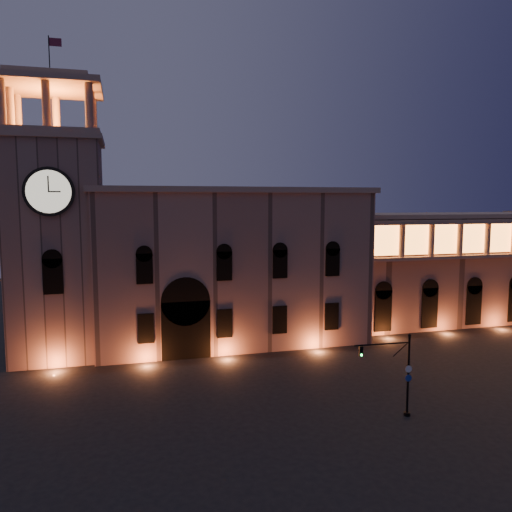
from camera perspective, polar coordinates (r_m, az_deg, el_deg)
name	(u,v)px	position (r m, az deg, el deg)	size (l,w,h in m)	color
ground	(319,414)	(40.01, 7.17, -17.52)	(160.00, 160.00, 0.00)	black
government_building	(230,265)	(57.49, -2.95, -1.07)	(30.80, 12.80, 17.60)	#8D685C
clock_tower	(57,236)	(55.29, -21.78, 2.08)	(9.80, 9.80, 32.40)	#8D685C
colonnade_wing	(470,266)	(74.38, 23.30, -1.02)	(40.60, 11.50, 14.50)	#886257
traffic_light	(399,374)	(39.61, 16.00, -12.81)	(4.61, 0.60, 6.33)	black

